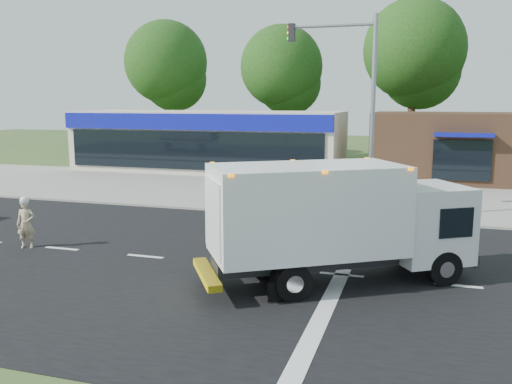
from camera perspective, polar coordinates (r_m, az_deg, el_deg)
ground at (r=15.82m, az=-1.91°, el=-7.74°), size 120.00×120.00×0.00m
road_asphalt at (r=15.82m, az=-1.91°, el=-7.73°), size 60.00×14.00×0.02m
sidewalk at (r=23.48m, az=4.64°, el=-1.86°), size 60.00×2.40×0.12m
parking_apron at (r=29.08m, az=7.13°, el=0.23°), size 60.00×9.00×0.02m
lane_markings at (r=14.21m, az=1.51°, el=-9.71°), size 55.20×7.00×0.01m
ems_box_truck at (r=14.05m, az=8.34°, el=-2.43°), size 7.17×5.61×3.14m
emergency_worker at (r=18.94m, az=-23.06°, el=-2.99°), size 0.67×0.55×1.70m
retail_strip_mall at (r=37.03m, az=-5.04°, el=5.40°), size 18.00×6.20×4.00m
brown_storefront at (r=34.42m, az=20.58°, el=4.49°), size 10.00×6.70×4.00m
traffic_signal_pole at (r=22.02m, az=10.54°, el=9.99°), size 3.51×0.25×8.00m
background_trees at (r=42.91m, az=9.61°, el=13.06°), size 36.77×7.39×12.10m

